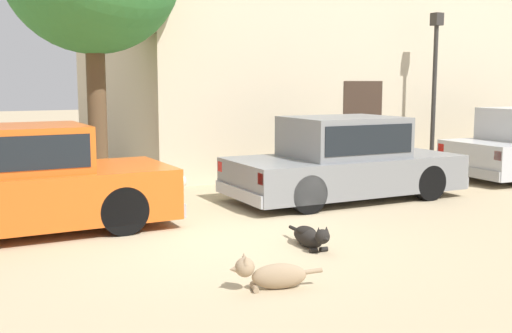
# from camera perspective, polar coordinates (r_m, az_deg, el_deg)

# --- Properties ---
(ground_plane) EXTENTS (80.00, 80.00, 0.00)m
(ground_plane) POSITION_cam_1_polar(r_m,az_deg,el_deg) (8.32, -3.79, -6.64)
(ground_plane) COLOR tan
(parked_sedan_nearest) EXTENTS (4.38, 1.81, 1.49)m
(parked_sedan_nearest) POSITION_cam_1_polar(r_m,az_deg,el_deg) (9.06, -21.35, -1.26)
(parked_sedan_nearest) COLOR #D15619
(parked_sedan_nearest) RESTS_ON ground_plane
(parked_sedan_second) EXTENTS (4.37, 1.93, 1.47)m
(parked_sedan_second) POSITION_cam_1_polar(r_m,az_deg,el_deg) (11.08, 8.14, 0.71)
(parked_sedan_second) COLOR slate
(parked_sedan_second) RESTS_ON ground_plane
(apartment_block) EXTENTS (14.09, 6.95, 8.87)m
(apartment_block) POSITION_cam_1_polar(r_m,az_deg,el_deg) (18.62, 8.54, 15.02)
(apartment_block) COLOR beige
(apartment_block) RESTS_ON ground_plane
(stray_dog_spotted) EXTENTS (0.31, 1.06, 0.34)m
(stray_dog_spotted) POSITION_cam_1_polar(r_m,az_deg,el_deg) (7.86, 4.97, -6.44)
(stray_dog_spotted) COLOR black
(stray_dog_spotted) RESTS_ON ground_plane
(stray_dog_tan) EXTENTS (0.94, 0.38, 0.38)m
(stray_dog_tan) POSITION_cam_1_polar(r_m,az_deg,el_deg) (6.29, 1.29, -9.91)
(stray_dog_tan) COLOR #997F60
(stray_dog_tan) RESTS_ON ground_plane
(street_lamp) EXTENTS (0.22, 0.22, 3.63)m
(street_lamp) POSITION_cam_1_polar(r_m,az_deg,el_deg) (14.82, 16.23, 8.53)
(street_lamp) COLOR #2D2B28
(street_lamp) RESTS_ON ground_plane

